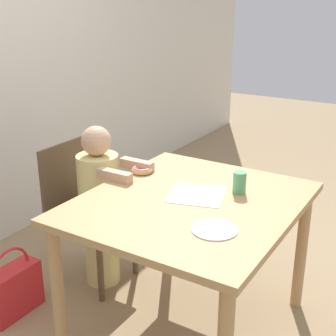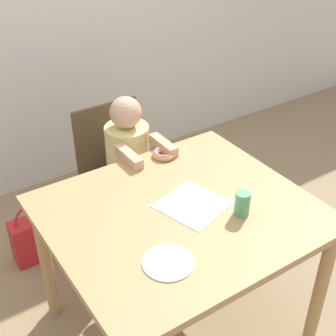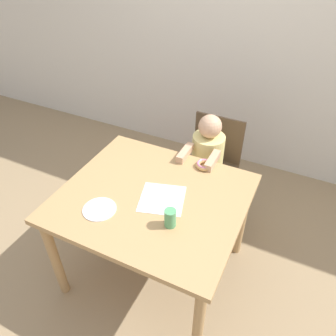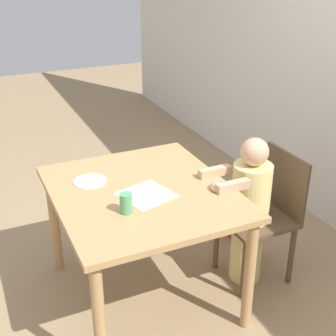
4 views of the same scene
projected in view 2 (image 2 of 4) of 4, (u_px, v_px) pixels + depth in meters
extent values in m
plane|color=#997F5B|center=(178.00, 324.00, 2.36)|extent=(12.00, 12.00, 0.00)
cube|color=silver|center=(28.00, 3.00, 2.81)|extent=(8.00, 0.05, 2.50)
cube|color=tan|center=(180.00, 213.00, 1.97)|extent=(1.09, 0.96, 0.03)
cylinder|color=tan|center=(321.00, 288.00, 2.10)|extent=(0.06, 0.06, 0.70)
cylinder|color=tan|center=(46.00, 263.00, 2.24)|extent=(0.06, 0.06, 0.70)
cylinder|color=tan|center=(206.00, 196.00, 2.69)|extent=(0.06, 0.06, 0.70)
cube|color=brown|center=(125.00, 182.00, 2.67)|extent=(0.40, 0.41, 0.03)
cube|color=brown|center=(107.00, 136.00, 2.70)|extent=(0.40, 0.02, 0.40)
cylinder|color=brown|center=(116.00, 238.00, 2.59)|extent=(0.04, 0.04, 0.41)
cylinder|color=brown|center=(166.00, 217.00, 2.75)|extent=(0.04, 0.04, 0.41)
cylinder|color=brown|center=(89.00, 206.00, 2.84)|extent=(0.04, 0.04, 0.41)
cylinder|color=brown|center=(136.00, 189.00, 2.99)|extent=(0.04, 0.04, 0.41)
cylinder|color=#E0D17F|center=(131.00, 215.00, 2.75)|extent=(0.20, 0.20, 0.44)
cylinder|color=#E0D17F|center=(128.00, 157.00, 2.53)|extent=(0.24, 0.24, 0.36)
sphere|color=tan|center=(126.00, 112.00, 2.39)|extent=(0.17, 0.17, 0.17)
cube|color=tan|center=(129.00, 157.00, 2.27)|extent=(0.05, 0.20, 0.05)
cube|color=tan|center=(163.00, 145.00, 2.37)|extent=(0.05, 0.20, 0.05)
torus|color=tan|center=(164.00, 154.00, 2.31)|extent=(0.12, 0.12, 0.03)
torus|color=pink|center=(164.00, 152.00, 2.31)|extent=(0.10, 0.10, 0.02)
cube|color=white|center=(193.00, 204.00, 1.99)|extent=(0.32, 0.32, 0.00)
cube|color=red|center=(39.00, 237.00, 2.71)|extent=(0.31, 0.13, 0.27)
torus|color=red|center=(36.00, 219.00, 2.63)|extent=(0.25, 0.02, 0.25)
cylinder|color=#519E66|center=(242.00, 204.00, 1.91)|extent=(0.06, 0.06, 0.11)
cylinder|color=white|center=(168.00, 263.00, 1.70)|extent=(0.19, 0.19, 0.01)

